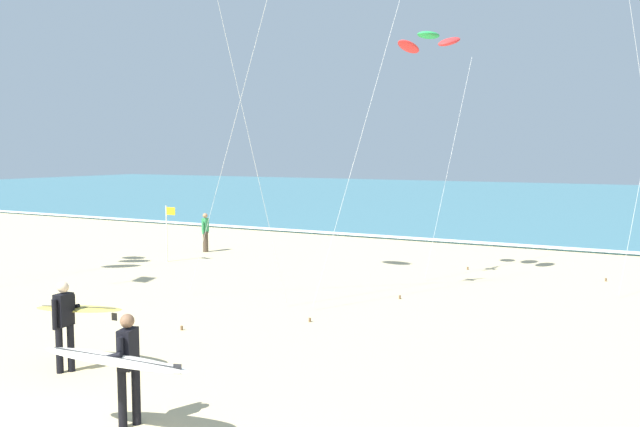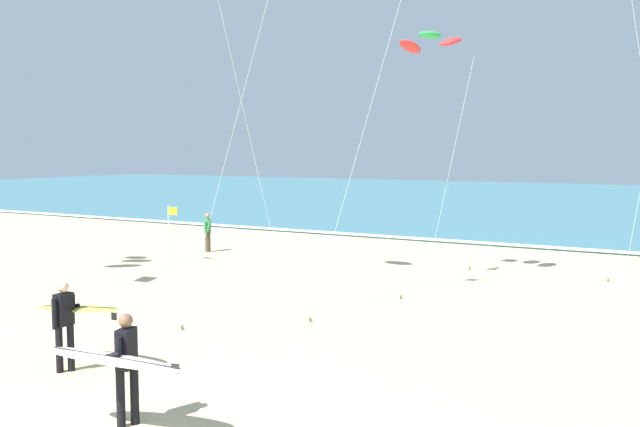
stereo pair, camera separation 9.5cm
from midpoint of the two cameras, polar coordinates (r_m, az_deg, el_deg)
name	(u,v)px [view 1 (the left image)]	position (r m, az deg, el deg)	size (l,w,h in m)	color
ocean_water	(590,201)	(59.46, 21.80, 0.99)	(160.00, 60.00, 0.08)	teal
shoreline_foam	(498,244)	(30.34, 14.72, -2.49)	(160.00, 0.80, 0.01)	white
surfer_lead	(123,361)	(10.47, -16.57, -11.87)	(2.25, 1.18, 1.71)	black
surfer_third	(71,315)	(13.58, -20.51, -8.03)	(2.09, 0.99, 1.71)	black
kite_arc_emerald_far	(428,42)	(21.56, 9.02, 14.13)	(2.16, 3.36, 7.73)	red
bystander_green_top	(205,232)	(27.87, -9.75, -1.56)	(0.24, 0.49, 1.59)	#4C3D2D
lifeguard_flag	(168,228)	(25.58, -12.84, -1.20)	(0.45, 0.05, 2.10)	silver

